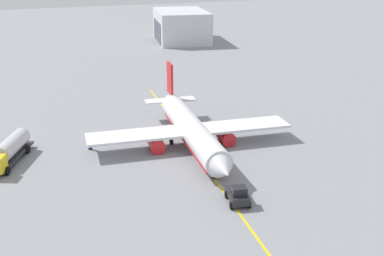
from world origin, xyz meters
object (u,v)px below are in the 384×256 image
fuel_tanker (9,150)px  safety_cone_nose (243,191)px  refueling_worker (90,144)px  airplane (191,130)px  pushback_tug (238,195)px

fuel_tanker → safety_cone_nose: fuel_tanker is taller
fuel_tanker → refueling_worker: (-0.49, 10.74, -0.91)m
airplane → refueling_worker: (-3.94, -13.87, -1.73)m
refueling_worker → airplane: bearing=74.1°
pushback_tug → refueling_worker: bearing=-149.3°
airplane → pushback_tug: (17.56, -1.08, -1.55)m
airplane → pushback_tug: bearing=-3.5°
fuel_tanker → pushback_tug: size_ratio=2.77×
airplane → safety_cone_nose: 15.91m
airplane → pushback_tug: airplane is taller
safety_cone_nose → fuel_tanker: bearing=-127.4°
fuel_tanker → pushback_tug: bearing=48.2°
airplane → refueling_worker: size_ratio=19.01×
refueling_worker → safety_cone_nose: size_ratio=2.86×
safety_cone_nose → pushback_tug: bearing=-41.3°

